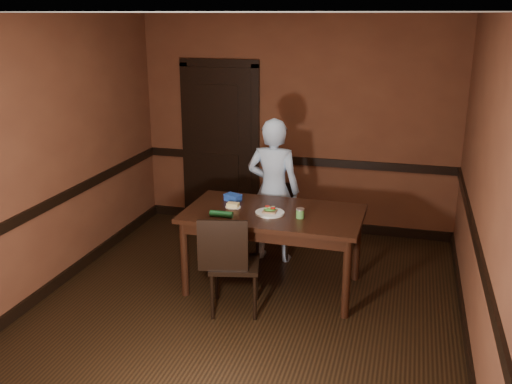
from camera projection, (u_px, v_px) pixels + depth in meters
The scene contains 22 objects.
floor at pixel (246, 307), 5.48m from camera, with size 4.00×4.50×0.01m, color black.
ceiling at pixel (245, 13), 4.67m from camera, with size 4.00×4.50×0.01m, color beige.
wall_back at pixel (296, 126), 7.15m from camera, with size 4.00×0.02×2.70m, color #5A2D1B.
wall_front at pixel (125, 280), 3.01m from camera, with size 4.00×0.02×2.70m, color #5A2D1B.
wall_left at pixel (50, 157), 5.58m from camera, with size 0.02×4.50×2.70m, color #5A2D1B.
wall_right at pixel (485, 189), 4.57m from camera, with size 0.02×4.50×2.70m, color #5A2D1B.
dado_back at pixel (295, 161), 7.27m from camera, with size 4.00×0.03×0.10m, color black.
dado_left at pixel (56, 201), 5.71m from camera, with size 0.03×4.50×0.10m, color black.
dado_right at pixel (476, 241), 4.71m from camera, with size 0.03×4.50×0.10m, color black.
baseboard_back at pixel (294, 222), 7.52m from camera, with size 4.00×0.03×0.12m, color black.
baseboard_left at pixel (65, 277), 5.96m from camera, with size 0.03×4.50×0.12m, color black.
baseboard_right at pixel (465, 330), 4.96m from camera, with size 0.03×4.50×0.12m, color black.
door at pixel (220, 142), 7.45m from camera, with size 1.05×0.07×2.20m.
dining_table at pixel (273, 250), 5.76m from camera, with size 1.75×0.98×0.82m, color black.
chair_far at pixel (273, 222), 6.52m from camera, with size 0.39×0.39×0.84m, color black, non-canonical shape.
chair_near at pixel (235, 262), 5.30m from camera, with size 0.45×0.45×0.96m, color black, non-canonical shape.
person at pixel (273, 190), 6.33m from camera, with size 0.59×0.39×1.63m, color #AFCAE5.
sandwich_plate at pixel (270, 212), 5.57m from camera, with size 0.29×0.29×0.07m.
sauce_jar at pixel (300, 213), 5.45m from camera, with size 0.08×0.08×0.10m.
cheese_saucer at pixel (233, 206), 5.74m from camera, with size 0.16×0.16×0.05m.
food_tub at pixel (233, 197), 5.95m from camera, with size 0.20×0.17×0.07m.
wrapped_veg at pixel (221, 214), 5.47m from camera, with size 0.06×0.06×0.22m, color #103E18.
Camera 1 is at (1.39, -4.70, 2.69)m, focal length 40.00 mm.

